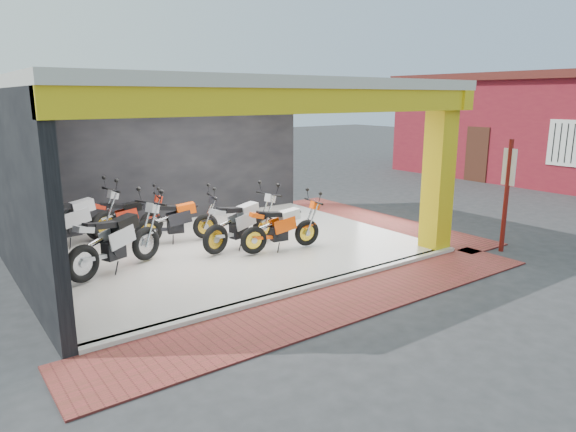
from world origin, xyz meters
name	(u,v)px	position (x,y,z in m)	size (l,w,h in m)	color
ground	(278,274)	(0.00, 0.00, 0.00)	(80.00, 80.00, 0.00)	#2D2D30
showroom_floor	(227,248)	(0.00, 2.00, 0.05)	(8.00, 6.00, 0.10)	white
showroom_ceiling	(222,85)	(0.00, 2.00, 3.60)	(8.40, 6.40, 0.20)	beige
back_wall	(167,159)	(0.00, 5.10, 1.75)	(8.20, 0.20, 3.50)	black
left_wall	(15,194)	(-4.10, 2.00, 1.75)	(0.20, 6.20, 3.50)	black
corner_column	(439,173)	(3.75, -0.75, 1.75)	(0.50, 0.50, 3.50)	gold
header_beam_front	(312,101)	(0.00, -1.00, 3.30)	(8.40, 0.30, 0.40)	gold
header_beam_right	(361,100)	(4.00, 2.00, 3.30)	(0.30, 6.40, 0.40)	gold
floor_kerb	(311,287)	(0.00, -1.02, 0.05)	(8.00, 0.20, 0.10)	white
paver_front	(340,303)	(0.00, -1.80, 0.01)	(9.00, 1.40, 0.03)	#963431
paver_right	(378,220)	(4.80, 2.00, 0.01)	(1.40, 7.00, 0.03)	#963431
signpost	(507,191)	(4.93, -1.68, 1.36)	(0.10, 0.35, 2.49)	maroon
moto_hero	(307,220)	(1.42, 0.90, 0.71)	(2.00, 0.74, 1.22)	#FF500A
moto_row_a	(263,214)	(0.85, 1.79, 0.76)	(2.17, 0.80, 1.32)	#A9ACB0
moto_row_b	(145,227)	(-1.85, 2.01, 0.81)	(2.32, 0.86, 1.42)	#ADAFB5
moto_row_c	(205,214)	(-0.13, 2.75, 0.71)	(2.01, 0.74, 1.23)	black
moto_row_d	(151,212)	(-0.98, 3.91, 0.68)	(1.89, 0.70, 1.15)	red
moto_row_e	(105,211)	(-2.03, 4.05, 0.81)	(2.31, 0.86, 1.41)	#9A9DA1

